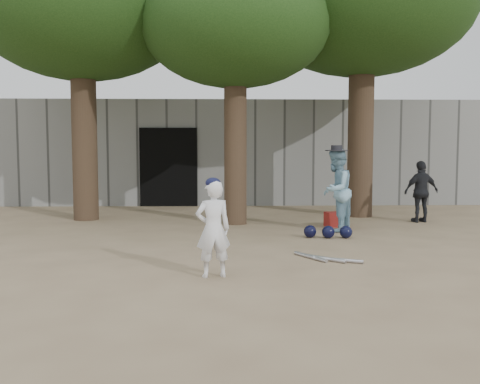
{
  "coord_description": "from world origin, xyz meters",
  "views": [
    {
      "loc": [
        0.35,
        -7.24,
        1.62
      ],
      "look_at": [
        0.6,
        1.0,
        0.95
      ],
      "focal_mm": 40.0,
      "sensor_mm": 36.0,
      "label": 1
    }
  ],
  "objects_px": {
    "boy_player": "(213,229)",
    "spectator_dark": "(421,192)",
    "spectator_blue": "(336,190)",
    "red_bag": "(336,219)"
  },
  "relations": [
    {
      "from": "boy_player",
      "to": "spectator_dark",
      "type": "xyz_separation_m",
      "value": [
        4.48,
        4.91,
        0.06
      ]
    },
    {
      "from": "spectator_blue",
      "to": "red_bag",
      "type": "distance_m",
      "value": 0.93
    },
    {
      "from": "boy_player",
      "to": "spectator_dark",
      "type": "bearing_deg",
      "value": -145.74
    },
    {
      "from": "spectator_blue",
      "to": "spectator_dark",
      "type": "bearing_deg",
      "value": 152.23
    },
    {
      "from": "spectator_dark",
      "to": "red_bag",
      "type": "xyz_separation_m",
      "value": [
        -2.01,
        -0.6,
        -0.53
      ]
    },
    {
      "from": "spectator_dark",
      "to": "boy_player",
      "type": "bearing_deg",
      "value": 36.58
    },
    {
      "from": "spectator_blue",
      "to": "spectator_dark",
      "type": "xyz_separation_m",
      "value": [
        2.15,
        1.25,
        -0.13
      ]
    },
    {
      "from": "spectator_blue",
      "to": "red_bag",
      "type": "xyz_separation_m",
      "value": [
        0.14,
        0.65,
        -0.66
      ]
    },
    {
      "from": "spectator_blue",
      "to": "boy_player",
      "type": "bearing_deg",
      "value": -0.32
    },
    {
      "from": "red_bag",
      "to": "spectator_blue",
      "type": "bearing_deg",
      "value": -102.43
    }
  ]
}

